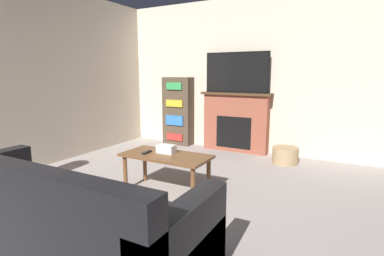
{
  "coord_description": "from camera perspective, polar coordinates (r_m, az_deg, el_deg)",
  "views": [
    {
      "loc": [
        1.82,
        -0.53,
        1.39
      ],
      "look_at": [
        -0.03,
        2.86,
        0.69
      ],
      "focal_mm": 28.0,
      "sensor_mm": 36.0,
      "label": 1
    }
  ],
  "objects": [
    {
      "name": "wall_back",
      "position": [
        5.51,
        9.45,
        9.73
      ],
      "size": [
        5.58,
        0.06,
        2.7
      ],
      "color": "beige",
      "rests_on": "ground_plane"
    },
    {
      "name": "wall_side",
      "position": [
        5.03,
        -27.19,
        8.7
      ],
      "size": [
        0.06,
        5.64,
        2.7
      ],
      "color": "beige",
      "rests_on": "ground_plane"
    },
    {
      "name": "fireplace",
      "position": [
        5.45,
        8.33,
        1.16
      ],
      "size": [
        1.27,
        0.28,
        1.06
      ],
      "color": "brown",
      "rests_on": "ground_plane"
    },
    {
      "name": "tv",
      "position": [
        5.37,
        8.5,
        10.42
      ],
      "size": [
        1.15,
        0.03,
        0.7
      ],
      "color": "black",
      "rests_on": "fireplace"
    },
    {
      "name": "couch",
      "position": [
        2.56,
        -24.52,
        -16.22
      ],
      "size": [
        2.32,
        0.89,
        0.85
      ],
      "color": "black",
      "rests_on": "ground_plane"
    },
    {
      "name": "coffee_table",
      "position": [
        3.55,
        -4.96,
        -6.05
      ],
      "size": [
        1.05,
        0.5,
        0.46
      ],
      "color": "brown",
      "rests_on": "ground_plane"
    },
    {
      "name": "tissue_box",
      "position": [
        3.59,
        -4.93,
        -3.98
      ],
      "size": [
        0.22,
        0.12,
        0.1
      ],
      "color": "white",
      "rests_on": "coffee_table"
    },
    {
      "name": "remote_control",
      "position": [
        3.61,
        -8.61,
        -4.59
      ],
      "size": [
        0.04,
        0.15,
        0.02
      ],
      "color": "black",
      "rests_on": "coffee_table"
    },
    {
      "name": "bookshelf",
      "position": [
        5.94,
        -2.67,
        3.23
      ],
      "size": [
        0.59,
        0.29,
        1.33
      ],
      "color": "#4C3D2D",
      "rests_on": "ground_plane"
    },
    {
      "name": "storage_basket",
      "position": [
        4.94,
        17.34,
        -4.98
      ],
      "size": [
        0.4,
        0.4,
        0.26
      ],
      "color": "tan",
      "rests_on": "ground_plane"
    }
  ]
}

